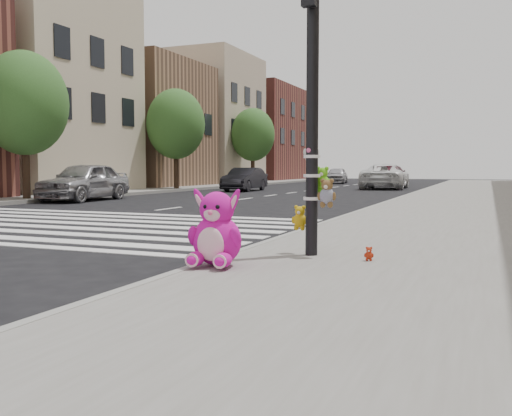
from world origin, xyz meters
The scene contains 20 objects.
ground centered at (0.00, 0.00, 0.00)m, with size 120.00×120.00×0.00m, color black.
sidewalk_near centered at (5.00, 10.00, 0.07)m, with size 7.00×80.00×0.14m, color slate.
sidewalk_far centered at (-13.50, 20.00, 0.07)m, with size 6.00×80.00×0.14m, color slate.
curb_edge centered at (1.55, 10.00, 0.07)m, with size 0.12×80.00×0.15m, color gray.
crosswalk centered at (-4.50, 5.20, 0.01)m, with size 11.00×6.00×0.01m, color silver, non-canonical shape.
bld_far_b centered at (-15.50, 17.00, 5.50)m, with size 6.00×8.00×11.00m, color #C6B398.
bld_far_c centered at (-15.50, 26.00, 4.00)m, with size 6.00×8.00×8.00m, color #956C4F.
bld_far_d centered at (-15.50, 35.00, 5.00)m, with size 6.00×8.00×10.00m, color #BAA68E.
bld_far_e centered at (-15.50, 46.00, 4.50)m, with size 6.00×10.00×9.00m, color brown.
signal_pole centered at (2.61, 1.81, 1.84)m, with size 0.66×0.48×4.00m.
tree_far_a centered at (-11.20, 11.00, 3.65)m, with size 3.20×3.20×5.44m.
tree_far_b centered at (-11.20, 22.00, 3.65)m, with size 3.20×3.20×5.44m.
tree_far_c centered at (-11.20, 33.00, 3.65)m, with size 3.20×3.20×5.44m.
pink_bunny centered at (1.80, 0.57, 0.52)m, with size 0.66×0.72×0.93m.
red_teddy centered at (3.40, 1.61, 0.23)m, with size 0.12×0.08×0.18m, color #B62A12, non-canonical shape.
car_silver_far centered at (-9.80, 12.56, 0.75)m, with size 1.78×4.42×1.50m, color #9F9FA3.
car_dark_far centered at (-7.61, 23.19, 0.64)m, with size 1.35×3.88×1.28m, color black.
car_white_near centered at (-1.03, 29.27, 0.75)m, with size 2.48×5.38×1.50m, color silver.
car_maroon_near centered at (-2.68, 42.68, 0.71)m, with size 1.99×4.91×1.42m, color #581927.
car_silver_deep centered at (-6.50, 39.15, 0.65)m, with size 1.53×3.81×1.30m, color #B0B0B5.
Camera 1 is at (4.75, -5.41, 1.30)m, focal length 40.00 mm.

